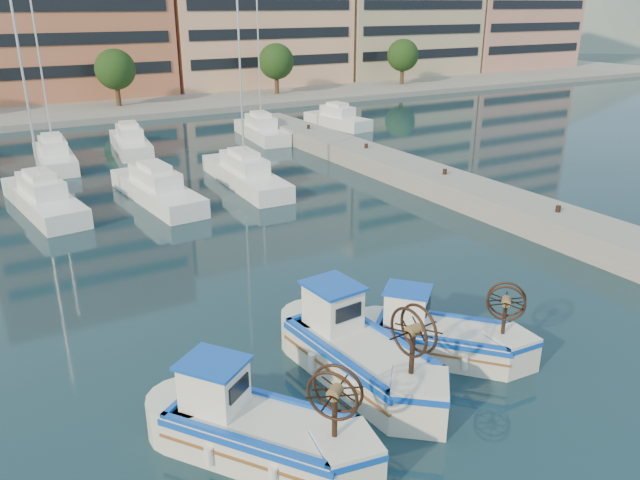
% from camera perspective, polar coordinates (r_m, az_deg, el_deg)
% --- Properties ---
extents(ground, '(300.00, 300.00, 0.00)m').
position_cam_1_polar(ground, '(19.41, 9.06, -11.81)').
color(ground, '#193743').
rests_on(ground, ground).
extents(quay, '(3.00, 60.00, 1.20)m').
position_cam_1_polar(quay, '(32.78, 18.12, 2.41)').
color(quay, gray).
rests_on(quay, ground).
extents(hill_east, '(160.00, 160.00, 50.00)m').
position_cam_1_polar(hill_east, '(194.44, 21.52, 16.40)').
color(hill_east, slate).
rests_on(hill_east, ground).
extents(yacht_marina, '(38.75, 23.38, 11.50)m').
position_cam_1_polar(yacht_marina, '(41.92, -19.15, 6.08)').
color(yacht_marina, white).
rests_on(yacht_marina, ground).
extents(fishing_boat_a, '(4.27, 4.86, 3.00)m').
position_cam_1_polar(fishing_boat_a, '(15.76, -5.90, -16.62)').
color(fishing_boat_a, silver).
rests_on(fishing_boat_a, ground).
extents(fishing_boat_b, '(2.57, 5.32, 3.26)m').
position_cam_1_polar(fishing_boat_b, '(18.48, 3.44, -10.08)').
color(fishing_boat_b, silver).
rests_on(fishing_boat_b, ground).
extents(fishing_boat_c, '(4.14, 4.32, 2.75)m').
position_cam_1_polar(fishing_boat_c, '(19.92, 10.78, -8.47)').
color(fishing_boat_c, silver).
rests_on(fishing_boat_c, ground).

